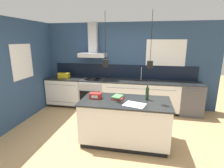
{
  "coord_description": "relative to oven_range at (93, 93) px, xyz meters",
  "views": [
    {
      "loc": [
        0.69,
        -3.36,
        2.09
      ],
      "look_at": [
        -0.09,
        0.66,
        1.05
      ],
      "focal_mm": 28.0,
      "sensor_mm": 36.0,
      "label": 1
    }
  ],
  "objects": [
    {
      "name": "kitchen_island",
      "position": [
        1.22,
        -1.75,
        0.0
      ],
      "size": [
        1.79,
        0.9,
        0.91
      ],
      "color": "black",
      "rests_on": "ground_plane"
    },
    {
      "name": "oven_range",
      "position": [
        0.0,
        0.0,
        0.0
      ],
      "size": [
        0.74,
        0.66,
        0.91
      ],
      "color": "#B5B5BA",
      "rests_on": "ground_plane"
    },
    {
      "name": "bottle_on_island",
      "position": [
        1.65,
        -1.64,
        0.59
      ],
      "size": [
        0.07,
        0.07,
        0.32
      ],
      "color": "#193319",
      "rests_on": "kitchen_island"
    },
    {
      "name": "counter_run_left",
      "position": [
        -0.92,
        0.01,
        0.01
      ],
      "size": [
        1.11,
        0.64,
        0.91
      ],
      "color": "black",
      "rests_on": "ground_plane"
    },
    {
      "name": "red_supply_box",
      "position": [
        0.6,
        -1.73,
        0.51
      ],
      "size": [
        0.23,
        0.16,
        0.11
      ],
      "color": "red",
      "rests_on": "kitchen_island"
    },
    {
      "name": "ground_plane",
      "position": [
        0.9,
        -1.69,
        -0.46
      ],
      "size": [
        16.0,
        16.0,
        0.0
      ],
      "primitive_type": "plane",
      "color": "tan",
      "rests_on": "ground"
    },
    {
      "name": "yellow_toolbox",
      "position": [
        -0.95,
        0.0,
        0.54
      ],
      "size": [
        0.34,
        0.18,
        0.19
      ],
      "color": "gold",
      "rests_on": "counter_run_left"
    },
    {
      "name": "counter_run_sink",
      "position": [
        1.47,
        0.01,
        0.01
      ],
      "size": [
        2.22,
        0.64,
        1.3
      ],
      "color": "black",
      "rests_on": "ground_plane"
    },
    {
      "name": "book_stack",
      "position": [
        1.06,
        -1.67,
        0.48
      ],
      "size": [
        0.24,
        0.28,
        0.06
      ],
      "color": "#B2332D",
      "rests_on": "kitchen_island"
    },
    {
      "name": "wall_left",
      "position": [
        -1.53,
        -0.99,
        0.85
      ],
      "size": [
        0.08,
        3.8,
        2.6
      ],
      "color": "navy",
      "rests_on": "ground_plane"
    },
    {
      "name": "dishwasher",
      "position": [
        2.89,
        0.0,
        -0.0
      ],
      "size": [
        0.62,
        0.65,
        0.91
      ],
      "color": "#4C4C51",
      "rests_on": "ground_plane"
    },
    {
      "name": "paper_pile",
      "position": [
        1.42,
        -1.95,
        0.46
      ],
      "size": [
        0.46,
        0.39,
        0.01
      ],
      "color": "silver",
      "rests_on": "kitchen_island"
    },
    {
      "name": "wall_back",
      "position": [
        0.84,
        0.32,
        0.9
      ],
      "size": [
        5.6,
        2.2,
        2.6
      ],
      "color": "navy",
      "rests_on": "ground_plane"
    }
  ]
}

